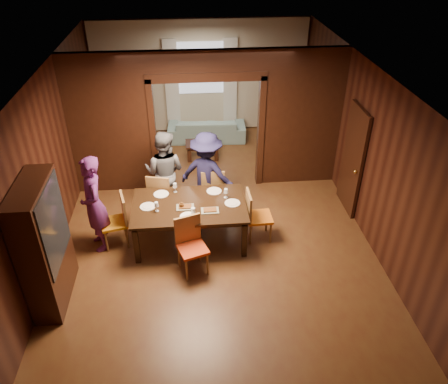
{
  "coord_description": "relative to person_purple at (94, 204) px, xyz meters",
  "views": [
    {
      "loc": [
        -0.39,
        -6.56,
        5.02
      ],
      "look_at": [
        0.16,
        -0.4,
        1.05
      ],
      "focal_mm": 35.0,
      "sensor_mm": 36.0,
      "label": 1
    }
  ],
  "objects": [
    {
      "name": "floor",
      "position": [
        2.03,
        0.32,
        -0.88
      ],
      "size": [
        9.0,
        9.0,
        0.0
      ],
      "primitive_type": "plane",
      "color": "#552B18",
      "rests_on": "ground"
    },
    {
      "name": "ceiling",
      "position": [
        2.03,
        0.32,
        2.02
      ],
      "size": [
        5.5,
        9.0,
        0.02
      ],
      "primitive_type": "cube",
      "color": "silver",
      "rests_on": "room_walls"
    },
    {
      "name": "room_walls",
      "position": [
        2.03,
        2.21,
        0.63
      ],
      "size": [
        5.52,
        9.01,
        2.9
      ],
      "color": "black",
      "rests_on": "floor"
    },
    {
      "name": "person_purple",
      "position": [
        0.0,
        0.0,
        0.0
      ],
      "size": [
        0.62,
        0.75,
        1.75
      ],
      "primitive_type": "imported",
      "rotation": [
        0.0,
        0.0,
        -1.21
      ],
      "color": "#5E2265",
      "rests_on": "floor"
    },
    {
      "name": "person_grey",
      "position": [
        1.16,
        1.06,
        -0.04
      ],
      "size": [
        0.97,
        0.85,
        1.67
      ],
      "primitive_type": "imported",
      "rotation": [
        0.0,
        0.0,
        2.83
      ],
      "color": "#5C5E64",
      "rests_on": "floor"
    },
    {
      "name": "person_navy",
      "position": [
        1.96,
        0.93,
        -0.04
      ],
      "size": [
        1.24,
        1.01,
        1.67
      ],
      "primitive_type": "imported",
      "rotation": [
        0.0,
        0.0,
        2.71
      ],
      "color": "#171536",
      "rests_on": "floor"
    },
    {
      "name": "sofa",
      "position": [
        2.12,
        4.17,
        -0.59
      ],
      "size": [
        2.02,
        0.88,
        0.58
      ],
      "primitive_type": "imported",
      "rotation": [
        0.0,
        0.0,
        3.09
      ],
      "color": "#7EA4A4",
      "rests_on": "floor"
    },
    {
      "name": "serving_bowl",
      "position": [
        1.66,
        0.14,
        -0.08
      ],
      "size": [
        0.29,
        0.29,
        0.07
      ],
      "primitive_type": "imported",
      "color": "black",
      "rests_on": "dining_table"
    },
    {
      "name": "dining_table",
      "position": [
        1.6,
        0.02,
        -0.5
      ],
      "size": [
        1.97,
        1.22,
        0.76
      ],
      "primitive_type": "cube",
      "color": "black",
      "rests_on": "floor"
    },
    {
      "name": "coffee_table",
      "position": [
        1.96,
        3.14,
        -0.68
      ],
      "size": [
        0.8,
        0.5,
        0.4
      ],
      "primitive_type": "cube",
      "color": "black",
      "rests_on": "floor"
    },
    {
      "name": "chair_left",
      "position": [
        0.27,
        0.02,
        -0.39
      ],
      "size": [
        0.53,
        0.53,
        0.97
      ],
      "primitive_type": null,
      "rotation": [
        0.0,
        0.0,
        -1.33
      ],
      "color": "#C37512",
      "rests_on": "floor"
    },
    {
      "name": "chair_right",
      "position": [
        2.83,
        -0.03,
        -0.39
      ],
      "size": [
        0.45,
        0.45,
        0.97
      ],
      "primitive_type": null,
      "rotation": [
        0.0,
        0.0,
        1.6
      ],
      "color": "orange",
      "rests_on": "floor"
    },
    {
      "name": "chair_far_l",
      "position": [
        1.09,
        0.83,
        -0.39
      ],
      "size": [
        0.54,
        0.54,
        0.97
      ],
      "primitive_type": null,
      "rotation": [
        0.0,
        0.0,
        2.88
      ],
      "color": "orange",
      "rests_on": "floor"
    },
    {
      "name": "chair_far_r",
      "position": [
        2.06,
        0.95,
        -0.39
      ],
      "size": [
        0.45,
        0.45,
        0.97
      ],
      "primitive_type": null,
      "rotation": [
        0.0,
        0.0,
        3.12
      ],
      "color": "orange",
      "rests_on": "floor"
    },
    {
      "name": "chair_near",
      "position": [
        1.62,
        -0.8,
        -0.39
      ],
      "size": [
        0.56,
        0.56,
        0.97
      ],
      "primitive_type": null,
      "rotation": [
        0.0,
        0.0,
        0.33
      ],
      "color": "red",
      "rests_on": "floor"
    },
    {
      "name": "hutch",
      "position": [
        -0.5,
        -1.18,
        0.12
      ],
      "size": [
        0.4,
        1.2,
        2.0
      ],
      "primitive_type": "cube",
      "color": "black",
      "rests_on": "floor"
    },
    {
      "name": "door_right",
      "position": [
        4.73,
        0.82,
        0.17
      ],
      "size": [
        0.06,
        0.9,
        2.1
      ],
      "primitive_type": "cube",
      "color": "black",
      "rests_on": "floor"
    },
    {
      "name": "window_far",
      "position": [
        2.03,
        4.76,
        0.82
      ],
      "size": [
        1.2,
        0.03,
        1.3
      ],
      "primitive_type": "cube",
      "color": "silver",
      "rests_on": "back_wall"
    },
    {
      "name": "curtain_left",
      "position": [
        1.28,
        4.72,
        0.37
      ],
      "size": [
        0.35,
        0.06,
        2.4
      ],
      "primitive_type": "cube",
      "color": "white",
      "rests_on": "back_wall"
    },
    {
      "name": "curtain_right",
      "position": [
        2.78,
        4.72,
        0.37
      ],
      "size": [
        0.35,
        0.06,
        2.4
      ],
      "primitive_type": "cube",
      "color": "white",
      "rests_on": "back_wall"
    },
    {
      "name": "plate_left",
      "position": [
        0.89,
        0.02,
        -0.11
      ],
      "size": [
        0.27,
        0.27,
        0.01
      ],
      "primitive_type": "cylinder",
      "color": "silver",
      "rests_on": "dining_table"
    },
    {
      "name": "plate_far_l",
      "position": [
        1.1,
        0.39,
        -0.11
      ],
      "size": [
        0.27,
        0.27,
        0.01
      ],
      "primitive_type": "cylinder",
      "color": "white",
      "rests_on": "dining_table"
    },
    {
      "name": "plate_far_r",
      "position": [
        2.06,
        0.41,
        -0.11
      ],
      "size": [
        0.27,
        0.27,
        0.01
      ],
      "primitive_type": "cylinder",
      "color": "white",
      "rests_on": "dining_table"
    },
    {
      "name": "plate_right",
      "position": [
        2.35,
        -0.01,
        -0.11
      ],
      "size": [
        0.27,
        0.27,
        0.01
      ],
      "primitive_type": "cylinder",
      "color": "silver",
      "rests_on": "dining_table"
    },
    {
      "name": "plate_near",
      "position": [
        1.57,
        -0.33,
        -0.11
      ],
      "size": [
        0.27,
        0.27,
        0.01
      ],
      "primitive_type": "cylinder",
      "color": "white",
      "rests_on": "dining_table"
    },
    {
      "name": "platter_a",
      "position": [
        1.53,
        -0.07,
        -0.1
      ],
      "size": [
        0.3,
        0.2,
        0.04
      ],
      "primitive_type": "cube",
      "color": "slate",
      "rests_on": "dining_table"
    },
    {
      "name": "platter_b",
      "position": [
        1.94,
        -0.2,
        -0.1
      ],
      "size": [
        0.3,
        0.2,
        0.04
      ],
      "primitive_type": "cube",
      "color": "gray",
      "rests_on": "dining_table"
    },
    {
      "name": "wineglass_left",
      "position": [
        1.05,
        -0.12,
        -0.03
      ],
      "size": [
        0.08,
        0.08,
        0.18
      ],
      "primitive_type": null,
      "color": "white",
      "rests_on": "dining_table"
    },
    {
      "name": "wineglass_far",
      "position": [
        1.36,
        0.45,
        -0.03
      ],
      "size": [
        0.08,
        0.08,
        0.18
      ],
      "primitive_type": null,
      "color": "silver",
      "rests_on": "dining_table"
    },
    {
      "name": "wineglass_right",
      "position": [
        2.25,
        0.18,
        -0.03
      ],
      "size": [
        0.08,
        0.08,
        0.18
      ],
      "primitive_type": null,
      "color": "silver",
      "rests_on": "dining_table"
    },
    {
      "name": "tumbler",
      "position": [
        1.66,
        -0.29,
        -0.05
      ],
      "size": [
        0.07,
        0.07,
        0.14
      ],
      "primitive_type": "cylinder",
      "color": "silver",
      "rests_on": "dining_table"
    },
    {
      "name": "condiment_jar",
      "position": [
        1.47,
        -0.07,
        -0.06
      ],
      "size": [
        0.08,
        0.08,
        0.11
      ],
      "primitive_type": null,
      "color": "#4E2C12",
      "rests_on": "dining_table"
    }
  ]
}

